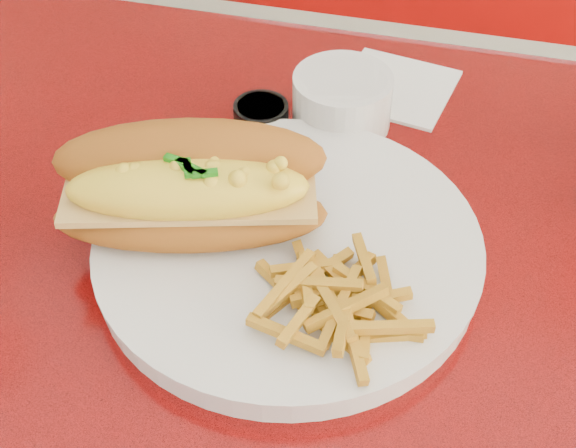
% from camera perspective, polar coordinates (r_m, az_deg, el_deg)
% --- Properties ---
extents(diner_table, '(1.23, 0.83, 0.77)m').
position_cam_1_polar(diner_table, '(0.76, 6.54, -13.57)').
color(diner_table, red).
rests_on(diner_table, ground).
extents(booth_bench_far, '(1.20, 0.51, 0.90)m').
position_cam_1_polar(booth_bench_far, '(1.55, 10.62, 5.26)').
color(booth_bench_far, '#A20E0A').
rests_on(booth_bench_far, ground).
extents(dinner_plate, '(0.41, 0.41, 0.02)m').
position_cam_1_polar(dinner_plate, '(0.65, 0.00, -1.72)').
color(dinner_plate, silver).
rests_on(dinner_plate, diner_table).
extents(mac_hoagie, '(0.24, 0.16, 0.10)m').
position_cam_1_polar(mac_hoagie, '(0.63, -7.01, 2.60)').
color(mac_hoagie, '#9F5A19').
rests_on(mac_hoagie, dinner_plate).
extents(fries_pile, '(0.12, 0.11, 0.03)m').
position_cam_1_polar(fries_pile, '(0.59, 3.14, -5.13)').
color(fries_pile, gold).
rests_on(fries_pile, dinner_plate).
extents(fork, '(0.06, 0.15, 0.00)m').
position_cam_1_polar(fork, '(0.62, 4.42, -4.05)').
color(fork, silver).
rests_on(fork, dinner_plate).
extents(gravy_ramekin, '(0.11, 0.11, 0.05)m').
position_cam_1_polar(gravy_ramekin, '(0.78, 3.87, 8.85)').
color(gravy_ramekin, silver).
rests_on(gravy_ramekin, diner_table).
extents(sauce_cup_left, '(0.07, 0.07, 0.03)m').
position_cam_1_polar(sauce_cup_left, '(0.78, -1.93, 7.73)').
color(sauce_cup_left, black).
rests_on(sauce_cup_left, diner_table).
extents(paper_napkin, '(0.13, 0.13, 0.00)m').
position_cam_1_polar(paper_napkin, '(0.85, 7.68, 9.60)').
color(paper_napkin, white).
rests_on(paper_napkin, diner_table).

